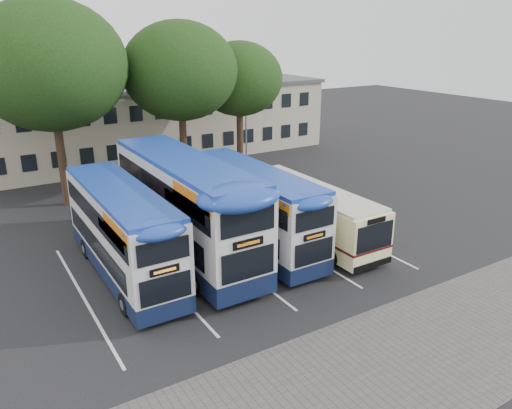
{
  "coord_description": "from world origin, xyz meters",
  "views": [
    {
      "loc": [
        -14.22,
        -14.4,
        10.63
      ],
      "look_at": [
        -2.29,
        5.0,
        2.59
      ],
      "focal_mm": 35.0,
      "sensor_mm": 36.0,
      "label": 1
    }
  ],
  "objects": [
    {
      "name": "paving_strip",
      "position": [
        -2.0,
        -5.0,
        0.01
      ],
      "size": [
        40.0,
        6.0,
        0.01
      ],
      "primitive_type": "cube",
      "color": "#595654",
      "rests_on": "ground"
    },
    {
      "name": "lamp_post",
      "position": [
        6.0,
        19.97,
        5.08
      ],
      "size": [
        0.25,
        1.05,
        9.06
      ],
      "color": "gray",
      "rests_on": "ground"
    },
    {
      "name": "bus_dd_mid",
      "position": [
        -5.27,
        6.65,
        2.71
      ],
      "size": [
        2.86,
        11.8,
        4.92
      ],
      "color": "#101B3B",
      "rests_on": "ground"
    },
    {
      "name": "depot_building",
      "position": [
        0.0,
        26.99,
        3.15
      ],
      "size": [
        32.4,
        8.4,
        6.2
      ],
      "color": "#B4A891",
      "rests_on": "ground"
    },
    {
      "name": "tree_mid",
      "position": [
        -0.55,
        17.53,
        7.95
      ],
      "size": [
        7.75,
        7.75,
        11.26
      ],
      "color": "black",
      "rests_on": "ground"
    },
    {
      "name": "bus_single",
      "position": [
        1.12,
        5.23,
        1.63
      ],
      "size": [
        2.45,
        9.64,
        2.87
      ],
      "color": "#FFFAAA",
      "rests_on": "ground"
    },
    {
      "name": "tree_right",
      "position": [
        4.4,
        18.21,
        7.13
      ],
      "size": [
        6.37,
        6.37,
        9.87
      ],
      "color": "black",
      "rests_on": "ground"
    },
    {
      "name": "bay_lines",
      "position": [
        -3.75,
        5.0,
        0.01
      ],
      "size": [
        14.12,
        11.0,
        0.01
      ],
      "color": "silver",
      "rests_on": "ground"
    },
    {
      "name": "bus_dd_right",
      "position": [
        -1.99,
        5.78,
        2.28
      ],
      "size": [
        2.41,
        9.94,
        4.14
      ],
      "color": "#101B3B",
      "rests_on": "ground"
    },
    {
      "name": "tree_left",
      "position": [
        -8.72,
        17.59,
        8.6
      ],
      "size": [
        9.03,
        9.03,
        12.46
      ],
      "color": "black",
      "rests_on": "ground"
    },
    {
      "name": "bus_dd_left",
      "position": [
        -8.56,
        6.1,
        2.29
      ],
      "size": [
        2.42,
        9.97,
        4.15
      ],
      "color": "#101B3B",
      "rests_on": "ground"
    },
    {
      "name": "ground",
      "position": [
        0.0,
        0.0,
        0.0
      ],
      "size": [
        120.0,
        120.0,
        0.0
      ],
      "primitive_type": "plane",
      "color": "black",
      "rests_on": "ground"
    }
  ]
}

